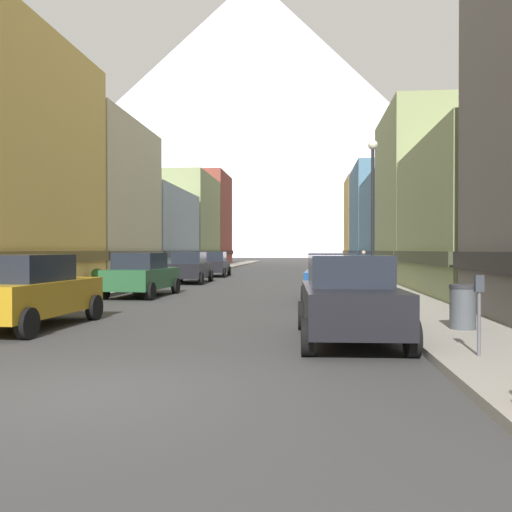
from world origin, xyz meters
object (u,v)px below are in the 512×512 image
parking_meter_near (479,303)px  car_left_2 (190,267)px  car_right_0 (349,298)px  car_right_1 (331,277)px  pedestrian_0 (364,266)px  streetlamp_right (373,194)px  car_left_1 (142,274)px  trash_bin_right (463,307)px  potted_plant_1 (97,278)px  car_left_0 (28,291)px  car_left_3 (214,264)px

parking_meter_near → car_left_2: bearing=113.7°
car_right_0 → car_right_1: size_ratio=1.00×
pedestrian_0 → streetlamp_right: 12.86m
car_left_1 → car_left_2: same height
car_right_0 → trash_bin_right: bearing=20.5°
car_right_1 → trash_bin_right: car_right_1 is taller
parking_meter_near → potted_plant_1: 20.40m
car_left_1 → streetlamp_right: bearing=-5.9°
car_left_0 → trash_bin_right: car_left_0 is taller
car_left_1 → trash_bin_right: 13.84m
car_right_0 → streetlamp_right: (1.55, 9.42, 3.09)m
car_left_2 → car_right_1: same height
car_left_1 → car_left_2: bearing=90.0°
car_left_0 → car_left_1: (-0.00, 9.19, 0.00)m
car_left_2 → parking_meter_near: car_left_2 is taller
car_left_3 → car_right_0: same height
car_right_0 → trash_bin_right: size_ratio=4.55×
car_right_0 → streetlamp_right: size_ratio=0.76×
car_left_3 → potted_plant_1: (-3.20, -13.90, -0.31)m
parking_meter_near → streetlamp_right: bearing=92.0°
parking_meter_near → trash_bin_right: parking_meter_near is taller
car_left_0 → car_left_2: bearing=90.0°
car_left_3 → parking_meter_near: 31.31m
car_left_2 → trash_bin_right: (10.15, -18.60, -0.26)m
trash_bin_right → streetlamp_right: bearing=96.7°
car_left_2 → trash_bin_right: bearing=-61.4°
car_right_0 → potted_plant_1: 17.45m
car_left_1 → parking_meter_near: car_left_1 is taller
trash_bin_right → potted_plant_1: bearing=136.3°
car_right_0 → parking_meter_near: car_right_0 is taller
car_left_0 → car_left_2: 18.39m
car_left_0 → car_right_1: size_ratio=1.00×
pedestrian_0 → potted_plant_1: bearing=-148.3°
car_right_1 → streetlamp_right: bearing=20.5°
car_left_1 → car_right_1: size_ratio=1.00×
trash_bin_right → pedestrian_0: size_ratio=0.57×
car_left_0 → parking_meter_near: (9.55, -3.38, 0.11)m
car_left_1 → trash_bin_right: size_ratio=4.58×
trash_bin_right → car_right_1: bearing=107.9°
car_left_0 → parking_meter_near: 10.14m
car_left_2 → streetlamp_right: bearing=-47.9°
parking_meter_near → car_left_3: bearing=107.8°
car_right_1 → parking_meter_near: (1.95, -11.05, 0.11)m
car_left_3 → car_right_1: 20.25m
car_right_1 → parking_meter_near: car_right_1 is taller
car_left_1 → car_right_0: size_ratio=1.01×
pedestrian_0 → car_right_1: bearing=-100.6°
streetlamp_right → car_left_2: bearing=132.1°
car_left_2 → pedestrian_0: 10.32m
car_left_2 → car_right_0: (7.60, -19.56, 0.00)m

